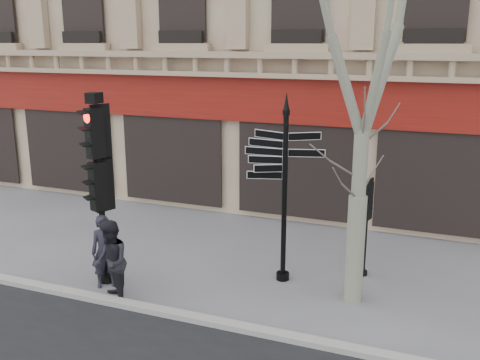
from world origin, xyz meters
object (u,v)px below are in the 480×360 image
object	(u,v)px
fingerpost	(285,157)
traffic_signal_secondary	(366,211)
pedestrian_b	(111,262)
pedestrian_a	(105,251)
traffic_signal_main	(99,166)

from	to	relation	value
fingerpost	traffic_signal_secondary	xyz separation A→B (m)	(1.65, 0.90, -1.28)
fingerpost	traffic_signal_secondary	distance (m)	2.27
fingerpost	pedestrian_b	size ratio (longest dim) A/B	2.43
traffic_signal_secondary	pedestrian_b	distance (m)	5.65
pedestrian_a	pedestrian_b	xyz separation A→B (m)	(0.54, -0.56, 0.06)
traffic_signal_secondary	fingerpost	bearing A→B (deg)	-137.95
traffic_signal_secondary	pedestrian_b	world-z (taller)	traffic_signal_secondary
fingerpost	traffic_signal_main	world-z (taller)	fingerpost
traffic_signal_main	pedestrian_b	bearing A→B (deg)	-27.55
traffic_signal_main	pedestrian_a	bearing A→B (deg)	-31.36
pedestrian_b	fingerpost	bearing A→B (deg)	88.01
pedestrian_b	pedestrian_a	bearing A→B (deg)	-175.86
traffic_signal_main	traffic_signal_secondary	xyz separation A→B (m)	(5.29, 2.45, -1.11)
fingerpost	traffic_signal_main	xyz separation A→B (m)	(-3.64, -1.55, -0.17)
traffic_signal_main	fingerpost	bearing A→B (deg)	42.88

